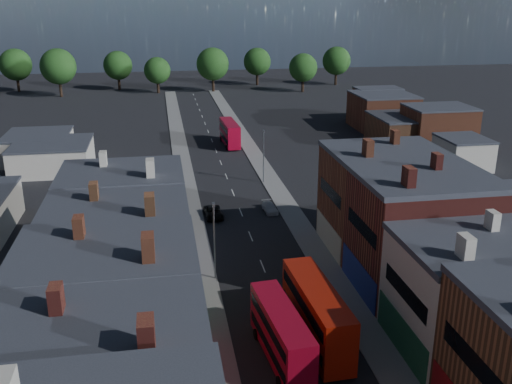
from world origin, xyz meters
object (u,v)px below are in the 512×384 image
object	(u,v)px
car_3	(270,208)
bus_0	(281,334)
bus_1	(317,313)
bus_2	(230,133)
car_2	(213,213)

from	to	relation	value
car_3	bus_0	bearing A→B (deg)	-102.96
bus_1	car_3	xyz separation A→B (m)	(1.96, 29.91, -2.09)
bus_2	car_2	bearing A→B (deg)	-102.86
car_3	bus_2	bearing A→B (deg)	87.68
bus_1	bus_2	distance (m)	65.98
bus_1	car_2	size ratio (longest dim) A/B	2.47
bus_0	car_3	xyz separation A→B (m)	(5.30, 31.87, -1.76)
bus_1	bus_2	xyz separation A→B (m)	(1.20, 65.97, -0.23)
car_3	car_2	bearing A→B (deg)	-177.66
bus_0	bus_1	size ratio (longest dim) A/B	0.88
car_2	car_3	size ratio (longest dim) A/B	1.20
bus_1	car_3	bearing A→B (deg)	83.05
bus_1	car_2	distance (m)	29.73
bus_0	bus_2	world-z (taller)	bus_2
bus_0	car_2	xyz separation A→B (m)	(-2.22, 31.09, -1.68)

